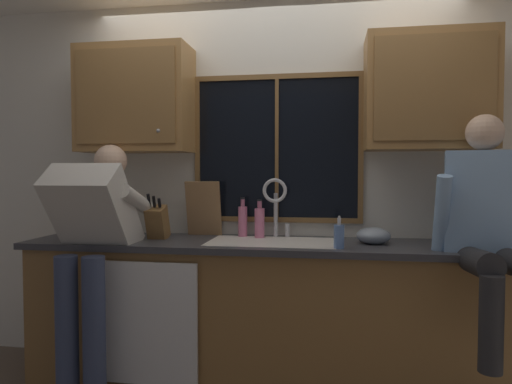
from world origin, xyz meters
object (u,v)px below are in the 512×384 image
person_standing (93,239)px  cutting_board (204,209)px  person_sitting_on_counter (489,220)px  knife_block (157,223)px  bottle_green_glass (260,222)px  bottle_tall_clear (243,220)px  mixing_bowl (373,236)px  soap_dispenser (339,236)px

person_standing → cutting_board: bearing=43.2°
person_standing → person_sitting_on_counter: size_ratio=1.22×
person_standing → person_sitting_on_counter: person_sitting_on_counter is taller
person_standing → knife_block: person_standing is taller
bottle_green_glass → person_standing: bearing=-153.7°
cutting_board → person_sitting_on_counter: bearing=-15.7°
bottle_tall_clear → cutting_board: bearing=179.3°
person_standing → bottle_green_glass: (0.95, 0.47, 0.07)m
knife_block → mixing_bowl: bearing=1.2°
soap_dispenser → mixing_bowl: bearing=46.9°
cutting_board → person_standing: bearing=-136.8°
person_sitting_on_counter → soap_dispenser: size_ratio=6.59×
person_sitting_on_counter → bottle_tall_clear: 1.51m
mixing_bowl → bottle_tall_clear: bearing=168.7°
bottle_green_glass → knife_block: bearing=-166.4°
person_sitting_on_counter → person_standing: bearing=-179.1°
person_sitting_on_counter → knife_block: bearing=172.0°
soap_dispenser → bottle_tall_clear: bottle_tall_clear is taller
person_standing → bottle_tall_clear: size_ratio=5.73×
soap_dispenser → knife_block: bearing=170.4°
person_sitting_on_counter → knife_block: size_ratio=3.92×
person_sitting_on_counter → bottle_green_glass: bearing=161.6°
cutting_board → bottle_tall_clear: (0.28, -0.00, -0.08)m
knife_block → bottle_tall_clear: size_ratio=1.19×
person_standing → bottle_green_glass: 1.06m
person_sitting_on_counter → bottle_green_glass: (-1.31, 0.44, -0.08)m
knife_block → person_standing: bearing=-133.2°
person_standing → person_sitting_on_counter: bearing=0.9°
cutting_board → soap_dispenser: bearing=-23.7°
mixing_bowl → person_standing: bearing=-168.6°
person_sitting_on_counter → mixing_bowl: size_ratio=5.99×
person_standing → mixing_bowl: 1.72m
soap_dispenser → bottle_green_glass: bearing=145.4°
soap_dispenser → bottle_green_glass: (-0.52, 0.36, 0.03)m
cutting_board → bottle_green_glass: (0.40, -0.05, -0.08)m
mixing_bowl → soap_dispenser: size_ratio=1.10×
knife_block → cutting_board: cutting_board is taller
knife_block → bottle_tall_clear: knife_block is taller
person_standing → knife_block: size_ratio=4.80×
person_sitting_on_counter → soap_dispenser: person_sitting_on_counter is taller
person_standing → knife_block: bearing=46.8°
bottle_tall_clear → bottle_green_glass: bearing=-18.8°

